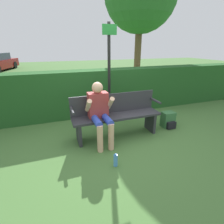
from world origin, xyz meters
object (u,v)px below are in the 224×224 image
(water_bottle, at_px, (116,160))
(person_seated, at_px, (100,110))
(park_bench, at_px, (116,114))
(signpost, at_px, (109,71))
(backpack, at_px, (168,120))

(water_bottle, bearing_deg, person_seated, 90.68)
(person_seated, relative_size, water_bottle, 5.33)
(park_bench, xyz_separation_m, water_bottle, (-0.39, -1.00, -0.38))
(person_seated, height_order, water_bottle, person_seated)
(signpost, bearing_deg, park_bench, -97.88)
(backpack, xyz_separation_m, signpost, (-1.24, 0.78, 1.13))
(park_bench, relative_size, signpost, 0.81)
(park_bench, distance_m, signpost, 1.10)
(backpack, distance_m, water_bottle, 1.98)
(signpost, bearing_deg, person_seated, -119.72)
(park_bench, relative_size, backpack, 5.03)
(signpost, bearing_deg, water_bottle, -105.77)
(person_seated, bearing_deg, water_bottle, -89.32)
(backpack, height_order, water_bottle, backpack)
(person_seated, height_order, backpack, person_seated)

